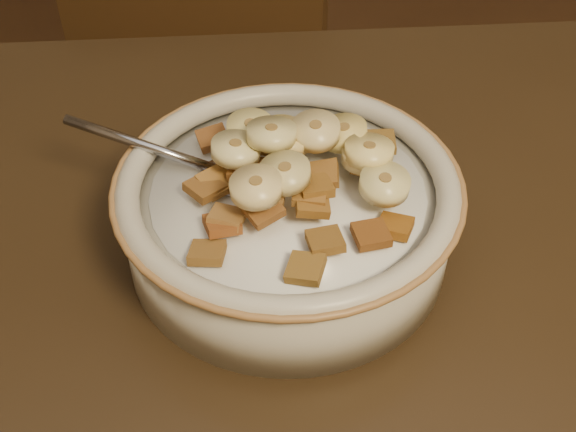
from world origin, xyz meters
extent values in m
cube|color=#3C2612|center=(-0.06, 0.65, 0.48)|extent=(0.55, 0.55, 0.96)
cylinder|color=#B8B29F|center=(0.01, 0.15, 0.78)|extent=(0.21, 0.21, 0.05)
cylinder|color=white|center=(0.01, 0.15, 0.80)|extent=(0.18, 0.18, 0.00)
ellipsoid|color=#9193A1|center=(-0.03, 0.17, 0.81)|extent=(0.06, 0.06, 0.01)
cube|color=brown|center=(-0.04, 0.16, 0.81)|extent=(0.03, 0.03, 0.01)
cube|color=brown|center=(-0.04, 0.12, 0.81)|extent=(0.02, 0.02, 0.01)
cube|color=brown|center=(-0.04, 0.20, 0.81)|extent=(0.02, 0.02, 0.01)
cube|color=brown|center=(0.07, 0.19, 0.81)|extent=(0.02, 0.02, 0.01)
cube|color=brown|center=(-0.01, 0.12, 0.82)|extent=(0.03, 0.03, 0.01)
cube|color=olive|center=(0.04, 0.20, 0.81)|extent=(0.02, 0.02, 0.01)
cube|color=#965B1B|center=(0.02, 0.13, 0.82)|extent=(0.02, 0.02, 0.01)
cube|color=brown|center=(0.01, 0.08, 0.81)|extent=(0.03, 0.03, 0.01)
cube|color=brown|center=(0.05, 0.10, 0.81)|extent=(0.02, 0.02, 0.01)
cube|color=brown|center=(0.02, 0.19, 0.82)|extent=(0.03, 0.03, 0.01)
cube|color=brown|center=(-0.01, 0.14, 0.82)|extent=(0.03, 0.03, 0.01)
cube|color=brown|center=(0.06, 0.17, 0.81)|extent=(0.03, 0.03, 0.01)
cube|color=brown|center=(-0.05, 0.10, 0.81)|extent=(0.02, 0.02, 0.01)
cube|color=brown|center=(-0.01, 0.21, 0.81)|extent=(0.03, 0.03, 0.01)
cube|color=brown|center=(-0.02, 0.16, 0.82)|extent=(0.03, 0.03, 0.01)
cube|color=brown|center=(0.02, 0.10, 0.81)|extent=(0.02, 0.02, 0.01)
cube|color=brown|center=(0.02, 0.12, 0.82)|extent=(0.02, 0.02, 0.01)
cube|color=brown|center=(0.00, 0.20, 0.81)|extent=(0.02, 0.02, 0.01)
cube|color=brown|center=(-0.05, 0.15, 0.81)|extent=(0.03, 0.03, 0.01)
cube|color=#9B6834|center=(-0.03, 0.12, 0.81)|extent=(0.03, 0.03, 0.01)
cube|color=brown|center=(-0.03, 0.19, 0.81)|extent=(0.03, 0.03, 0.01)
cube|color=#925E2B|center=(-0.01, 0.19, 0.82)|extent=(0.02, 0.02, 0.01)
cube|color=#986536|center=(-0.01, 0.13, 0.82)|extent=(0.02, 0.02, 0.01)
cube|color=#986228|center=(0.06, 0.16, 0.81)|extent=(0.03, 0.03, 0.01)
cube|color=#8B5517|center=(0.06, 0.11, 0.81)|extent=(0.03, 0.03, 0.01)
cube|color=brown|center=(0.03, 0.15, 0.82)|extent=(0.02, 0.02, 0.01)
cube|color=brown|center=(0.02, 0.13, 0.82)|extent=(0.02, 0.02, 0.01)
cylinder|color=#F0D778|center=(0.01, 0.17, 0.83)|extent=(0.04, 0.04, 0.02)
cylinder|color=beige|center=(0.06, 0.13, 0.82)|extent=(0.04, 0.04, 0.01)
cylinder|color=#D2C588|center=(0.00, 0.17, 0.84)|extent=(0.04, 0.04, 0.01)
cylinder|color=#FFF07A|center=(0.00, 0.18, 0.83)|extent=(0.04, 0.04, 0.01)
cylinder|color=#D9C368|center=(0.05, 0.18, 0.83)|extent=(0.03, 0.03, 0.01)
cylinder|color=#FEDE90|center=(-0.02, 0.13, 0.83)|extent=(0.04, 0.04, 0.01)
cylinder|color=tan|center=(0.00, 0.14, 0.83)|extent=(0.04, 0.04, 0.01)
cylinder|color=beige|center=(-0.01, 0.19, 0.83)|extent=(0.04, 0.04, 0.02)
cylinder|color=#F2CB74|center=(0.06, 0.16, 0.83)|extent=(0.04, 0.04, 0.01)
cylinder|color=#E4CC82|center=(0.06, 0.16, 0.82)|extent=(0.04, 0.04, 0.01)
cylinder|color=#FFF5A7|center=(-0.03, 0.16, 0.83)|extent=(0.04, 0.04, 0.01)
cylinder|color=beige|center=(0.03, 0.17, 0.84)|extent=(0.04, 0.04, 0.01)
camera|label=1|loc=(-0.04, -0.19, 1.11)|focal=45.00mm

